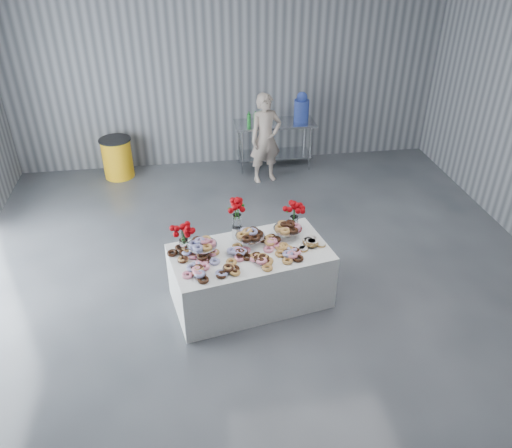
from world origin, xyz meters
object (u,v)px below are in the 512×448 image
at_px(prep_table, 274,136).
at_px(person, 266,139).
at_px(water_jug, 301,108).
at_px(trash_barrel, 117,158).
at_px(display_table, 250,276).

bearing_deg(prep_table, person, -115.75).
relative_size(water_jug, trash_barrel, 0.74).
relative_size(person, trash_barrel, 2.18).
distance_m(display_table, prep_table, 3.99).
bearing_deg(person, prep_table, 49.65).
height_order(prep_table, person, person).
xyz_separation_m(person, trash_barrel, (-2.69, 0.54, -0.44)).
relative_size(display_table, trash_barrel, 2.55).
distance_m(display_table, person, 3.43).
xyz_separation_m(display_table, trash_barrel, (-1.94, 3.86, -0.00)).
relative_size(display_table, prep_table, 1.27).
bearing_deg(water_jug, prep_table, 180.00).
xyz_separation_m(display_table, water_jug, (1.50, 3.86, 0.77)).
distance_m(water_jug, person, 0.99).
distance_m(person, trash_barrel, 2.77).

